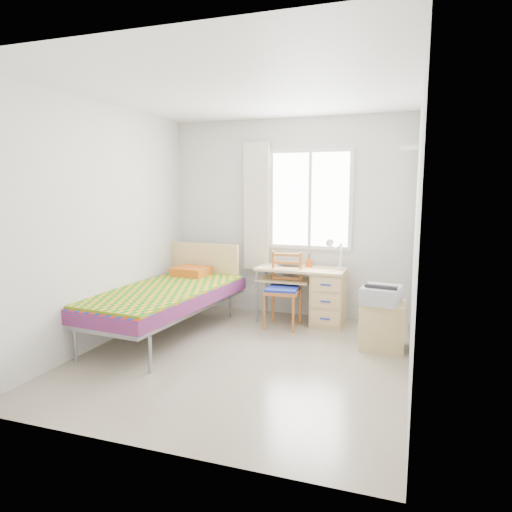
{
  "coord_description": "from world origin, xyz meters",
  "views": [
    {
      "loc": [
        1.56,
        -4.14,
        1.7
      ],
      "look_at": [
        -0.04,
        0.55,
        0.96
      ],
      "focal_mm": 32.0,
      "sensor_mm": 36.0,
      "label": 1
    }
  ],
  "objects_px": {
    "chair": "(284,285)",
    "bed": "(167,295)",
    "cabinet": "(382,325)",
    "printer": "(381,294)",
    "desk": "(323,294)"
  },
  "relations": [
    {
      "from": "cabinet",
      "to": "printer",
      "type": "height_order",
      "value": "printer"
    },
    {
      "from": "chair",
      "to": "cabinet",
      "type": "xyz_separation_m",
      "value": [
        1.2,
        -0.42,
        -0.27
      ]
    },
    {
      "from": "chair",
      "to": "cabinet",
      "type": "height_order",
      "value": "chair"
    },
    {
      "from": "bed",
      "to": "desk",
      "type": "bearing_deg",
      "value": 36.04
    },
    {
      "from": "cabinet",
      "to": "bed",
      "type": "bearing_deg",
      "value": -173.11
    },
    {
      "from": "chair",
      "to": "bed",
      "type": "bearing_deg",
      "value": -152.77
    },
    {
      "from": "chair",
      "to": "printer",
      "type": "xyz_separation_m",
      "value": [
        1.18,
        -0.46,
        0.08
      ]
    },
    {
      "from": "bed",
      "to": "chair",
      "type": "bearing_deg",
      "value": 36.73
    },
    {
      "from": "bed",
      "to": "chair",
      "type": "relative_size",
      "value": 2.49
    },
    {
      "from": "bed",
      "to": "cabinet",
      "type": "relative_size",
      "value": 4.59
    },
    {
      "from": "desk",
      "to": "chair",
      "type": "distance_m",
      "value": 0.52
    },
    {
      "from": "bed",
      "to": "cabinet",
      "type": "height_order",
      "value": "bed"
    },
    {
      "from": "chair",
      "to": "desk",
      "type": "bearing_deg",
      "value": 24.61
    },
    {
      "from": "printer",
      "to": "chair",
      "type": "bearing_deg",
      "value": 168.29
    },
    {
      "from": "bed",
      "to": "chair",
      "type": "distance_m",
      "value": 1.42
    }
  ]
}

